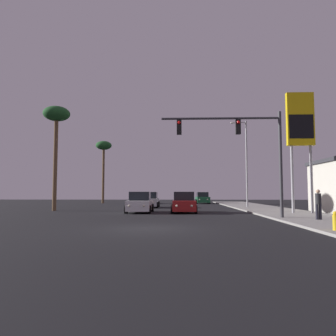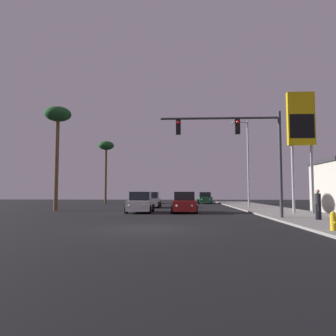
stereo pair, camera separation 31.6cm
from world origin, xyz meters
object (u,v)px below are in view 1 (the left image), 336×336
(car_white, at_px, (140,203))
(car_green, at_px, (202,198))
(traffic_light_mast, at_px, (246,142))
(car_silver, at_px, (150,200))
(street_lamp, at_px, (245,159))
(palm_tree_far, at_px, (104,149))
(pedestrian_on_sidewalk, at_px, (318,203))
(car_red, at_px, (184,203))
(car_blue, at_px, (138,198))
(fire_hydrant, at_px, (336,221))
(palm_tree_near, at_px, (56,120))
(gas_station_sign, at_px, (300,126))

(car_white, distance_m, car_green, 22.89)
(car_green, distance_m, traffic_light_mast, 28.70)
(car_silver, xyz_separation_m, traffic_light_mast, (7.31, -15.36, 3.97))
(traffic_light_mast, height_order, street_lamp, street_lamp)
(car_green, xyz_separation_m, palm_tree_far, (-14.88, 0.39, 7.43))
(pedestrian_on_sidewalk, bearing_deg, car_red, 132.50)
(palm_tree_far, bearing_deg, car_blue, -2.50)
(car_blue, bearing_deg, street_lamp, 129.64)
(traffic_light_mast, distance_m, street_lamp, 14.27)
(car_green, bearing_deg, palm_tree_far, -3.39)
(traffic_light_mast, bearing_deg, pedestrian_on_sidewalk, -22.41)
(fire_hydrant, relative_size, palm_tree_near, 0.08)
(traffic_light_mast, distance_m, gas_station_sign, 6.89)
(pedestrian_on_sidewalk, bearing_deg, car_blue, 114.71)
(car_red, bearing_deg, car_blue, -74.21)
(car_white, height_order, fire_hydrant, car_white)
(car_red, xyz_separation_m, pedestrian_on_sidewalk, (7.40, -8.07, 0.27))
(car_green, height_order, fire_hydrant, car_green)
(car_silver, height_order, palm_tree_near, palm_tree_near)
(car_white, bearing_deg, traffic_light_mast, 137.03)
(car_white, relative_size, gas_station_sign, 0.48)
(car_green, xyz_separation_m, car_red, (-3.06, -21.85, 0.00))
(street_lamp, bearing_deg, pedestrian_on_sidewalk, -86.77)
(palm_tree_far, bearing_deg, pedestrian_on_sidewalk, -57.63)
(car_white, height_order, car_red, same)
(street_lamp, xyz_separation_m, palm_tree_far, (-18.34, 14.82, 3.08))
(car_red, xyz_separation_m, traffic_light_mast, (3.73, -6.56, 3.97))
(car_silver, xyz_separation_m, pedestrian_on_sidewalk, (10.98, -16.87, 0.27))
(traffic_light_mast, relative_size, gas_station_sign, 0.82)
(car_green, distance_m, palm_tree_near, 25.54)
(pedestrian_on_sidewalk, bearing_deg, palm_tree_far, 122.37)
(car_silver, relative_size, car_red, 1.00)
(car_silver, distance_m, fire_hydrant, 24.09)
(traffic_light_mast, bearing_deg, car_silver, 115.46)
(palm_tree_near, bearing_deg, car_white, -16.14)
(car_white, relative_size, pedestrian_on_sidewalk, 2.59)
(traffic_light_mast, height_order, pedestrian_on_sidewalk, traffic_light_mast)
(traffic_light_mast, xyz_separation_m, palm_tree_near, (-15.24, 8.80, 3.47))
(pedestrian_on_sidewalk, relative_size, palm_tree_far, 0.18)
(palm_tree_far, bearing_deg, car_green, -1.50)
(car_blue, relative_size, palm_tree_far, 0.46)
(fire_hydrant, bearing_deg, car_green, 94.53)
(car_blue, xyz_separation_m, car_green, (9.51, -0.16, 0.00))
(car_red, distance_m, palm_tree_far, 26.26)
(car_white, bearing_deg, palm_tree_far, -70.97)
(car_green, bearing_deg, palm_tree_near, 51.49)
(traffic_light_mast, relative_size, fire_hydrant, 9.75)
(car_green, bearing_deg, traffic_light_mast, 89.45)
(car_green, height_order, car_red, same)
(car_white, height_order, palm_tree_near, palm_tree_near)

